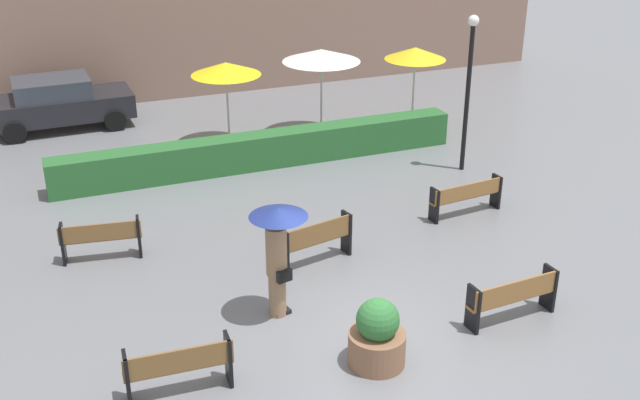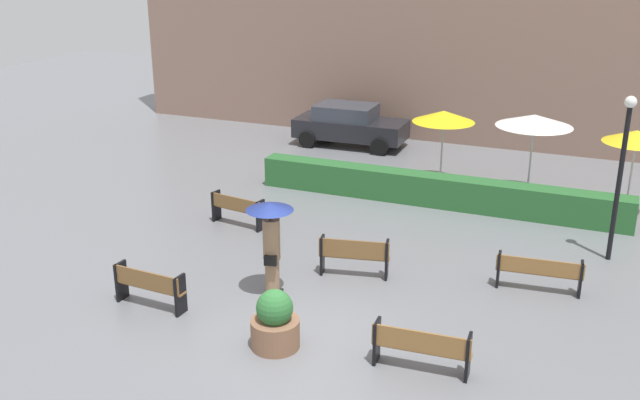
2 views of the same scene
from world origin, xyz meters
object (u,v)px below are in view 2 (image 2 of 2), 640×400
at_px(bench_near_right, 421,347).
at_px(patio_umbrella_white, 534,121).
at_px(patio_umbrella_yellow_far, 637,137).
at_px(bench_far_left, 237,208).
at_px(bench_mid_center, 354,254).
at_px(bench_near_left, 149,285).
at_px(planter_pot, 275,323).
at_px(bench_far_right, 539,271).
at_px(pedestrian_with_umbrella, 271,234).
at_px(lamp_post, 622,163).
at_px(patio_umbrella_yellow, 444,117).
at_px(parked_car, 349,124).

xyz_separation_m(bench_near_right, patio_umbrella_white, (0.49, 10.48, 1.91)).
bearing_deg(patio_umbrella_yellow_far, bench_far_left, -153.07).
height_order(bench_mid_center, patio_umbrella_white, patio_umbrella_white).
relative_size(bench_near_left, planter_pot, 1.42).
distance_m(bench_far_right, pedestrian_with_umbrella, 6.02).
relative_size(planter_pot, patio_umbrella_white, 0.46).
bearing_deg(bench_mid_center, pedestrian_with_umbrella, -130.96).
bearing_deg(planter_pot, lamp_post, 49.84).
bearing_deg(bench_near_left, patio_umbrella_white, 57.83).
bearing_deg(bench_mid_center, lamp_post, 31.47).
bearing_deg(bench_far_left, bench_far_right, -6.43).
bearing_deg(patio_umbrella_yellow, lamp_post, -37.92).
bearing_deg(planter_pot, bench_near_left, 172.63).
height_order(bench_near_left, bench_near_right, bench_near_left).
bearing_deg(patio_umbrella_white, pedestrian_with_umbrella, -116.30).
height_order(pedestrian_with_umbrella, parked_car, pedestrian_with_umbrella).
xyz_separation_m(bench_mid_center, patio_umbrella_yellow_far, (5.79, 6.79, 1.75)).
relative_size(lamp_post, parked_car, 0.96).
height_order(bench_far_right, lamp_post, lamp_post).
xyz_separation_m(bench_near_right, bench_far_right, (1.58, 4.13, -0.01)).
xyz_separation_m(bench_near_left, bench_mid_center, (3.51, 3.11, 0.04)).
height_order(patio_umbrella_white, parked_car, patio_umbrella_white).
relative_size(bench_near_left, parked_car, 0.40).
bearing_deg(patio_umbrella_yellow_far, bench_far_right, -106.18).
distance_m(bench_near_right, bench_far_right, 4.42).
xyz_separation_m(bench_far_right, lamp_post, (1.40, 2.48, 2.00)).
relative_size(pedestrian_with_umbrella, patio_umbrella_white, 0.84).
bearing_deg(bench_far_right, lamp_post, 60.56).
xyz_separation_m(bench_far_left, bench_mid_center, (4.07, -1.79, 0.05)).
bearing_deg(pedestrian_with_umbrella, patio_umbrella_yellow, 80.05).
bearing_deg(planter_pot, parked_car, 104.94).
relative_size(bench_near_right, bench_far_right, 0.96).
bearing_deg(bench_near_right, pedestrian_with_umbrella, 156.18).
xyz_separation_m(planter_pot, patio_umbrella_yellow, (0.55, 10.96, 1.73)).
bearing_deg(planter_pot, patio_umbrella_white, 72.87).
bearing_deg(patio_umbrella_yellow_far, parked_car, 158.16).
height_order(lamp_post, patio_umbrella_yellow, lamp_post).
bearing_deg(lamp_post, bench_near_right, -114.22).
bearing_deg(lamp_post, pedestrian_with_umbrella, -144.26).
height_order(bench_near_right, bench_far_right, bench_near_right).
bearing_deg(patio_umbrella_yellow_far, patio_umbrella_white, 171.43).
xyz_separation_m(bench_near_left, bench_far_right, (7.58, 3.98, -0.03)).
height_order(bench_near_left, planter_pot, planter_pot).
bearing_deg(parked_car, bench_far_left, -89.53).
xyz_separation_m(bench_mid_center, pedestrian_with_umbrella, (-1.36, -1.57, 0.88)).
distance_m(bench_far_right, patio_umbrella_yellow_far, 6.43).
bearing_deg(bench_mid_center, patio_umbrella_yellow_far, 49.56).
bearing_deg(parked_car, patio_umbrella_white, -26.53).
bearing_deg(planter_pot, bench_far_right, 44.95).
relative_size(patio_umbrella_yellow, patio_umbrella_white, 0.93).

